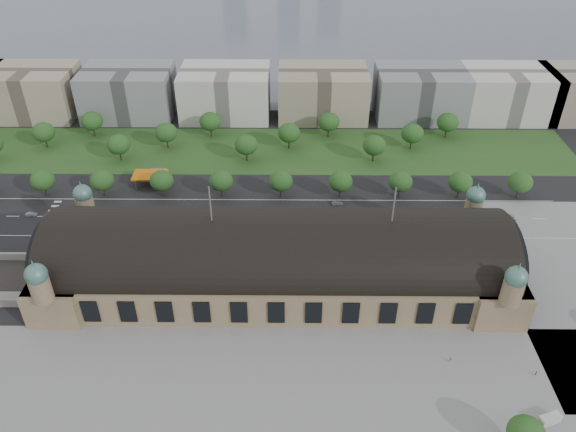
{
  "coord_description": "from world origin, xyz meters",
  "views": [
    {
      "loc": [
        4.46,
        -139.77,
        124.24
      ],
      "look_at": [
        3.15,
        19.01,
        14.0
      ],
      "focal_mm": 35.0,
      "sensor_mm": 36.0,
      "label": 1
    }
  ],
  "objects_px": {
    "traffic_car_2": "(164,220)",
    "bus_east": "(374,229)",
    "parked_car_1": "(127,242)",
    "pedestrian_4": "(543,424)",
    "pedestrian_1": "(536,373)",
    "traffic_car_5": "(337,203)",
    "traffic_car_6": "(509,217)",
    "parked_car_6": "(213,243)",
    "van_south": "(549,420)",
    "parked_car_4": "(165,242)",
    "bus_mid": "(337,229)",
    "traffic_car_4": "(318,224)",
    "bus_west": "(296,231)",
    "parked_car_2": "(92,240)",
    "parked_car_0": "(112,242)",
    "petrol_station": "(155,175)",
    "traffic_car_3": "(223,217)",
    "traffic_car_1": "(31,214)",
    "parked_car_5": "(198,242)",
    "parked_car_3": "(165,236)",
    "pedestrian_0": "(450,360)"
  },
  "relations": [
    {
      "from": "traffic_car_4",
      "to": "van_south",
      "type": "xyz_separation_m",
      "value": [
        55.48,
        -84.92,
        0.37
      ]
    },
    {
      "from": "parked_car_2",
      "to": "parked_car_6",
      "type": "distance_m",
      "value": 44.07
    },
    {
      "from": "parked_car_3",
      "to": "bus_east",
      "type": "distance_m",
      "value": 77.28
    },
    {
      "from": "parked_car_6",
      "to": "bus_west",
      "type": "relative_size",
      "value": 0.43
    },
    {
      "from": "traffic_car_6",
      "to": "bus_east",
      "type": "distance_m",
      "value": 53.85
    },
    {
      "from": "parked_car_0",
      "to": "parked_car_2",
      "type": "height_order",
      "value": "parked_car_0"
    },
    {
      "from": "parked_car_2",
      "to": "pedestrian_4",
      "type": "relative_size",
      "value": 2.67
    },
    {
      "from": "parked_car_1",
      "to": "pedestrian_4",
      "type": "height_order",
      "value": "pedestrian_4"
    },
    {
      "from": "traffic_car_4",
      "to": "bus_east",
      "type": "xyz_separation_m",
      "value": [
        20.74,
        -4.2,
        0.77
      ]
    },
    {
      "from": "traffic_car_3",
      "to": "traffic_car_5",
      "type": "distance_m",
      "value": 45.92
    },
    {
      "from": "petrol_station",
      "to": "parked_car_0",
      "type": "bearing_deg",
      "value": -98.74
    },
    {
      "from": "bus_mid",
      "to": "traffic_car_4",
      "type": "bearing_deg",
      "value": 53.74
    },
    {
      "from": "parked_car_1",
      "to": "parked_car_6",
      "type": "relative_size",
      "value": 0.89
    },
    {
      "from": "parked_car_0",
      "to": "bus_mid",
      "type": "distance_m",
      "value": 82.46
    },
    {
      "from": "traffic_car_3",
      "to": "petrol_station",
      "type": "bearing_deg",
      "value": 43.6
    },
    {
      "from": "traffic_car_1",
      "to": "parked_car_4",
      "type": "height_order",
      "value": "traffic_car_1"
    },
    {
      "from": "parked_car_1",
      "to": "pedestrian_1",
      "type": "xyz_separation_m",
      "value": [
        127.04,
        -58.26,
        0.13
      ]
    },
    {
      "from": "parked_car_2",
      "to": "parked_car_6",
      "type": "xyz_separation_m",
      "value": [
        44.05,
        -1.35,
        0.08
      ]
    },
    {
      "from": "traffic_car_6",
      "to": "van_south",
      "type": "height_order",
      "value": "van_south"
    },
    {
      "from": "parked_car_1",
      "to": "van_south",
      "type": "relative_size",
      "value": 0.76
    },
    {
      "from": "parked_car_4",
      "to": "traffic_car_5",
      "type": "bearing_deg",
      "value": 77.08
    },
    {
      "from": "bus_mid",
      "to": "bus_east",
      "type": "distance_m",
      "value": 13.56
    },
    {
      "from": "traffic_car_5",
      "to": "traffic_car_2",
      "type": "bearing_deg",
      "value": 93.51
    },
    {
      "from": "traffic_car_3",
      "to": "van_south",
      "type": "relative_size",
      "value": 0.74
    },
    {
      "from": "traffic_car_2",
      "to": "traffic_car_6",
      "type": "relative_size",
      "value": 0.89
    },
    {
      "from": "traffic_car_2",
      "to": "bus_east",
      "type": "relative_size",
      "value": 0.46
    },
    {
      "from": "parked_car_0",
      "to": "traffic_car_2",
      "type": "bearing_deg",
      "value": 93.89
    },
    {
      "from": "traffic_car_2",
      "to": "traffic_car_5",
      "type": "distance_m",
      "value": 68.26
    },
    {
      "from": "traffic_car_2",
      "to": "van_south",
      "type": "relative_size",
      "value": 0.85
    },
    {
      "from": "traffic_car_3",
      "to": "bus_west",
      "type": "distance_m",
      "value": 30.04
    },
    {
      "from": "traffic_car_4",
      "to": "parked_car_4",
      "type": "bearing_deg",
      "value": -73.23
    },
    {
      "from": "traffic_car_4",
      "to": "traffic_car_5",
      "type": "height_order",
      "value": "traffic_car_4"
    },
    {
      "from": "parked_car_4",
      "to": "traffic_car_6",
      "type": "bearing_deg",
      "value": 62.28
    },
    {
      "from": "bus_east",
      "to": "van_south",
      "type": "relative_size",
      "value": 1.85
    },
    {
      "from": "bus_mid",
      "to": "parked_car_6",
      "type": "bearing_deg",
      "value": 94.3
    },
    {
      "from": "parked_car_2",
      "to": "bus_mid",
      "type": "xyz_separation_m",
      "value": [
        89.61,
        5.92,
        1.13
      ]
    },
    {
      "from": "traffic_car_3",
      "to": "pedestrian_4",
      "type": "bearing_deg",
      "value": -140.23
    },
    {
      "from": "parked_car_6",
      "to": "bus_east",
      "type": "distance_m",
      "value": 59.59
    },
    {
      "from": "petrol_station",
      "to": "traffic_car_5",
      "type": "height_order",
      "value": "petrol_station"
    },
    {
      "from": "traffic_car_3",
      "to": "parked_car_2",
      "type": "bearing_deg",
      "value": 103.06
    },
    {
      "from": "petrol_station",
      "to": "traffic_car_3",
      "type": "relative_size",
      "value": 3.11
    },
    {
      "from": "traffic_car_6",
      "to": "parked_car_6",
      "type": "height_order",
      "value": "traffic_car_6"
    },
    {
      "from": "parked_car_2",
      "to": "parked_car_6",
      "type": "bearing_deg",
      "value": 53.69
    },
    {
      "from": "parked_car_3",
      "to": "pedestrian_0",
      "type": "xyz_separation_m",
      "value": [
        91.58,
        -57.82,
        0.16
      ]
    },
    {
      "from": "parked_car_0",
      "to": "pedestrian_4",
      "type": "xyz_separation_m",
      "value": [
        128.76,
        -74.3,
        0.13
      ]
    },
    {
      "from": "parked_car_5",
      "to": "parked_car_6",
      "type": "bearing_deg",
      "value": 61.09
    },
    {
      "from": "bus_west",
      "to": "pedestrian_1",
      "type": "height_order",
      "value": "bus_west"
    },
    {
      "from": "parked_car_2",
      "to": "parked_car_5",
      "type": "distance_m",
      "value": 38.55
    },
    {
      "from": "bus_mid",
      "to": "bus_west",
      "type": "bearing_deg",
      "value": 89.93
    },
    {
      "from": "parked_car_1",
      "to": "parked_car_4",
      "type": "bearing_deg",
      "value": 51.12
    }
  ]
}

